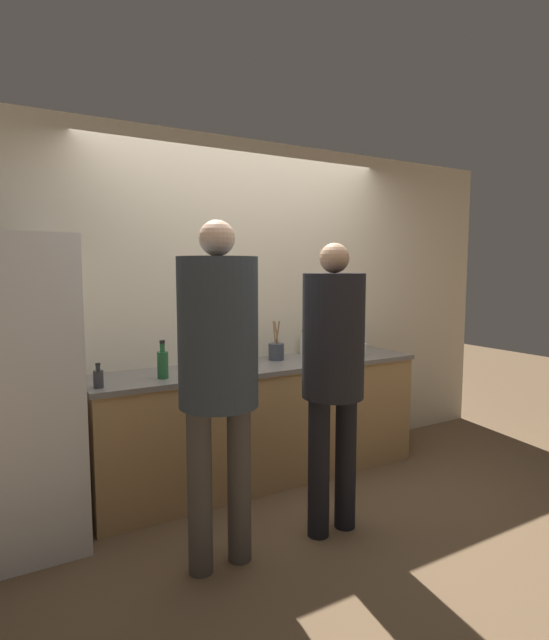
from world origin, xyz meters
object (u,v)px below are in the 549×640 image
utensil_crock (276,351)px  person_center (334,361)px  fruit_bowl (224,358)px  cup_white (361,350)px  bottle_dark (98,378)px  bottle_clear (304,345)px  refrigerator (15,393)px  person_left (218,356)px  bottle_green (163,363)px

utensil_crock → person_center: bearing=-100.2°
fruit_bowl → cup_white: 1.15m
bottle_dark → bottle_clear: bearing=12.1°
person_center → bottle_dark: person_center is taller
refrigerator → person_center: refrigerator is taller
refrigerator → fruit_bowl: (1.39, 0.17, 0.05)m
person_left → cup_white: bearing=25.4°
refrigerator → bottle_clear: (2.17, 0.28, 0.07)m
refrigerator → bottle_green: 0.87m
person_left → person_center: size_ratio=1.06×
bottle_clear → person_left: bearing=-139.1°
person_left → person_center: person_left is taller
utensil_crock → refrigerator: bearing=-174.9°
bottle_green → person_center: bearing=-44.6°
person_center → utensil_crock: 1.00m
utensil_crock → cup_white: utensil_crock is taller
refrigerator → cup_white: 2.52m
person_left → bottle_dark: person_left is taller
refrigerator → bottle_green: bearing=-1.9°
refrigerator → bottle_clear: bearing=7.4°
refrigerator → fruit_bowl: 1.40m
fruit_bowl → bottle_dark: size_ratio=1.81×
cup_white → person_center: bearing=-138.2°
refrigerator → bottle_dark: refrigerator is taller
bottle_clear → fruit_bowl: bearing=-172.0°
refrigerator → person_center: bearing=-26.2°
person_center → fruit_bowl: 1.03m
person_center → bottle_green: bearing=135.4°
person_left → bottle_clear: size_ratio=9.25×
fruit_bowl → person_left: bearing=-116.0°
refrigerator → bottle_clear: refrigerator is taller
fruit_bowl → utensil_crock: 0.44m
bottle_green → bottle_dark: (-0.42, -0.06, -0.04)m
refrigerator → cup_white: bearing=-1.0°
bottle_clear → refrigerator: bearing=-172.6°
person_center → bottle_dark: (-1.21, 0.73, -0.11)m
cup_white → fruit_bowl: bearing=169.2°
fruit_bowl → bottle_clear: (0.77, 0.11, 0.03)m
bottle_clear → bottle_dark: bearing=-167.9°
bottle_green → utensil_crock: bearing=11.2°
person_center → utensil_crock: size_ratio=5.73×
person_left → utensil_crock: 1.34m
fruit_bowl → bottle_clear: 0.78m
bottle_green → bottle_clear: size_ratio=1.25×
person_center → utensil_crock: bearing=79.8°
person_center → cup_white: bearing=41.8°
utensil_crock → bottle_green: utensil_crock is taller
utensil_crock → bottle_dark: utensil_crock is taller
utensil_crock → bottle_clear: size_ratio=1.53×
bottle_green → cup_white: 1.66m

